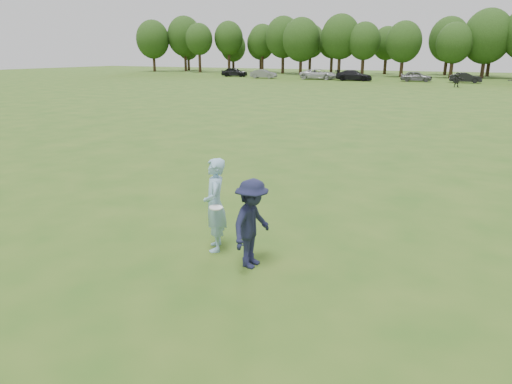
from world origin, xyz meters
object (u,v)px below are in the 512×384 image
(car_a, at_px, (234,72))
(car_b, at_px, (264,74))
(car_c, at_px, (319,74))
(car_d, at_px, (354,75))
(player_far_d, at_px, (457,80))
(car_f, at_px, (466,78))
(car_e, at_px, (416,76))
(thrower, at_px, (215,205))
(defender, at_px, (252,224))

(car_a, distance_m, car_b, 7.17)
(car_c, bearing_deg, car_d, -101.16)
(player_far_d, relative_size, car_a, 0.39)
(car_b, bearing_deg, car_f, -91.16)
(car_e, bearing_deg, thrower, 179.90)
(car_a, height_order, car_d, car_d)
(player_far_d, distance_m, car_f, 9.02)
(player_far_d, bearing_deg, car_c, 131.08)
(car_e, bearing_deg, car_c, 89.23)
(player_far_d, distance_m, car_c, 21.47)
(car_b, distance_m, car_e, 22.89)
(car_e, bearing_deg, player_far_d, -151.44)
(car_a, relative_size, car_d, 0.85)
(car_e, height_order, car_f, car_e)
(player_far_d, distance_m, car_b, 29.49)
(defender, distance_m, car_d, 61.45)
(thrower, xyz_separation_m, car_b, (-28.13, 59.02, -0.29))
(player_far_d, xyz_separation_m, car_a, (-35.45, 9.19, -0.11))
(car_a, distance_m, car_c, 15.52)
(thrower, relative_size, car_c, 0.35)
(car_b, relative_size, car_e, 0.98)
(defender, xyz_separation_m, player_far_d, (-0.45, 52.67, -0.01))
(defender, bearing_deg, car_b, 28.26)
(thrower, bearing_deg, car_a, 178.50)
(thrower, distance_m, defender, 1.10)
(thrower, height_order, car_a, thrower)
(player_far_d, height_order, car_c, player_far_d)
(car_c, relative_size, car_d, 1.07)
(car_d, bearing_deg, car_f, -85.28)
(thrower, distance_m, player_far_d, 52.32)
(car_b, bearing_deg, thrower, -160.20)
(car_c, bearing_deg, car_b, 95.16)
(thrower, height_order, car_e, thrower)
(player_far_d, bearing_deg, car_f, 60.13)
(player_far_d, relative_size, car_c, 0.31)
(player_far_d, xyz_separation_m, car_b, (-28.72, 6.71, -0.18))
(car_a, bearing_deg, car_c, -101.89)
(defender, bearing_deg, car_c, 20.75)
(thrower, xyz_separation_m, car_e, (-5.35, 61.24, -0.25))
(car_c, distance_m, car_f, 20.40)
(thrower, bearing_deg, defender, 40.29)
(thrower, relative_size, car_a, 0.44)
(defender, bearing_deg, car_f, 2.16)
(thrower, xyz_separation_m, defender, (1.04, -0.35, -0.10))
(car_e, xyz_separation_m, car_f, (6.32, 0.09, -0.05))
(car_a, bearing_deg, car_e, -97.48)
(car_e, distance_m, car_f, 6.32)
(player_far_d, relative_size, car_f, 0.42)
(car_b, xyz_separation_m, car_f, (29.10, 2.30, -0.01))
(defender, xyz_separation_m, car_c, (-20.43, 60.53, -0.10))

